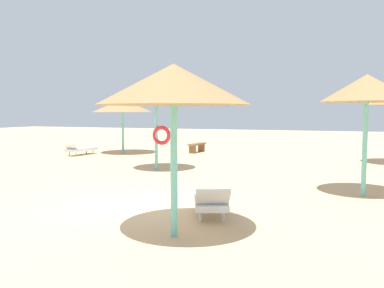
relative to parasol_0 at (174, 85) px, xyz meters
The scene contains 8 objects.
ground_plane 3.24m from the parasol_0, 132.83° to the left, with size 80.00×80.00×0.00m, color #D1B284.
parasol_0 is the anchor object (origin of this frame).
parasol_3 14.00m from the parasol_0, 124.10° to the left, with size 3.05×3.05×2.80m.
parasol_4 5.62m from the parasol_0, 55.50° to the left, with size 2.25×2.25×3.04m.
parasol_5 7.78m from the parasol_0, 118.02° to the left, with size 2.41×2.41×3.04m.
lounger_0 2.72m from the parasol_0, 84.83° to the left, with size 1.29×2.00×0.71m.
lounger_3 13.97m from the parasol_0, 133.09° to the left, with size 0.84×1.95×0.71m.
bench_0 14.23m from the parasol_0, 108.31° to the left, with size 0.53×1.53×0.49m.
Camera 1 is at (3.92, -7.42, 2.09)m, focal length 36.56 mm.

